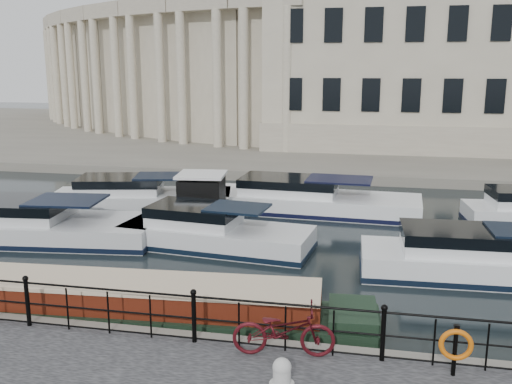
% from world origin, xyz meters
% --- Properties ---
extents(ground_plane, '(160.00, 160.00, 0.00)m').
position_xyz_m(ground_plane, '(0.00, 0.00, 0.00)').
color(ground_plane, black).
rests_on(ground_plane, ground).
extents(far_bank, '(120.00, 42.00, 0.55)m').
position_xyz_m(far_bank, '(0.00, 39.00, 0.28)').
color(far_bank, '#6B665B').
rests_on(far_bank, ground_plane).
extents(railing, '(24.14, 0.14, 1.22)m').
position_xyz_m(railing, '(0.00, -2.25, 1.20)').
color(railing, black).
rests_on(railing, near_quay).
extents(civic_building, '(53.55, 31.84, 16.85)m').
position_xyz_m(civic_building, '(-1.00, 34.71, 7.04)').
color(civic_building, '#ADA38C').
rests_on(civic_building, far_bank).
extents(bicycle, '(2.20, 1.01, 1.12)m').
position_xyz_m(bicycle, '(1.99, -2.44, 1.11)').
color(bicycle, '#420B11').
rests_on(bicycle, near_quay).
extents(mooring_bollard, '(0.48, 0.48, 0.54)m').
position_xyz_m(mooring_bollard, '(2.14, -3.57, 0.80)').
color(mooring_bollard, '#B8B7B3').
rests_on(mooring_bollard, near_quay).
extents(life_ring_post, '(0.65, 0.18, 1.06)m').
position_xyz_m(life_ring_post, '(5.35, -2.63, 1.21)').
color(life_ring_post, black).
rests_on(life_ring_post, near_quay).
extents(narrowboat, '(14.38, 2.84, 1.53)m').
position_xyz_m(narrowboat, '(-3.12, -0.75, 0.37)').
color(narrowboat, black).
rests_on(narrowboat, ground_plane).
extents(harbour_hut, '(2.86, 2.47, 2.16)m').
position_xyz_m(harbour_hut, '(-3.23, 8.98, 0.95)').
color(harbour_hut, '#6B665B').
rests_on(harbour_hut, ground_plane).
extents(cabin_cruisers, '(26.67, 10.19, 1.99)m').
position_xyz_m(cabin_cruisers, '(-0.75, 8.26, 0.37)').
color(cabin_cruisers, silver).
rests_on(cabin_cruisers, ground_plane).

